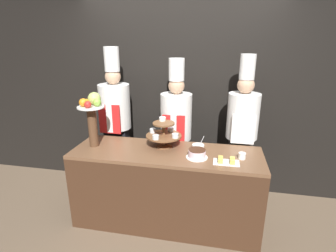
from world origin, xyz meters
TOP-DOWN VIEW (x-y plane):
  - ground_plane at (0.00, 0.00)m, footprint 14.00×14.00m
  - wall_back at (0.00, 1.21)m, footprint 10.00×0.06m
  - buffet_counter at (0.00, 0.32)m, footprint 2.01×0.65m
  - tiered_stand at (-0.05, 0.45)m, footprint 0.39×0.39m
  - fruit_pedestal at (-0.81, 0.34)m, footprint 0.29×0.29m
  - cake_round at (0.33, 0.23)m, footprint 0.22×0.22m
  - cup_white at (0.77, 0.29)m, footprint 0.07×0.07m
  - cake_square_tray at (0.62, 0.17)m, footprint 0.25×0.15m
  - serving_bowl_far at (0.32, 0.46)m, footprint 0.13×0.13m
  - chef_left at (-0.76, 0.83)m, footprint 0.39×0.39m
  - chef_center_left at (0.02, 0.83)m, footprint 0.38×0.38m
  - chef_center_right at (0.80, 0.83)m, footprint 0.36×0.36m

SIDE VIEW (x-z plane):
  - ground_plane at x=0.00m, z-range 0.00..0.00m
  - buffet_counter at x=0.00m, z-range 0.00..0.87m
  - cake_square_tray at x=0.62m, z-range 0.86..0.91m
  - serving_bowl_far at x=0.32m, z-range 0.82..0.96m
  - cup_white at x=0.77m, z-range 0.87..0.93m
  - cake_round at x=0.33m, z-range 0.86..0.95m
  - chef_center_left at x=0.02m, z-range 0.07..1.86m
  - chef_center_right at x=0.80m, z-range 0.07..1.92m
  - tiered_stand at x=-0.05m, z-range 0.86..1.18m
  - chef_left at x=-0.76m, z-range 0.07..1.99m
  - fruit_pedestal at x=-0.81m, z-range 0.95..1.54m
  - wall_back at x=0.00m, z-range 0.00..2.80m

